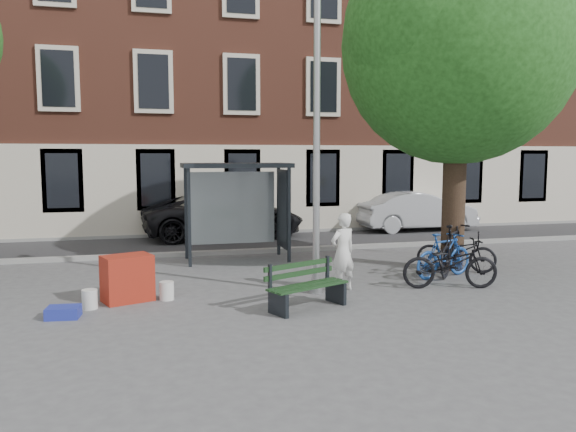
% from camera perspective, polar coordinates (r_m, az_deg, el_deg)
% --- Properties ---
extents(ground, '(90.00, 90.00, 0.00)m').
position_cam_1_polar(ground, '(11.68, 2.84, -7.79)').
color(ground, '#4C4C4F').
rests_on(ground, ground).
extents(road, '(40.00, 4.00, 0.01)m').
position_cam_1_polar(road, '(18.36, -3.59, -2.68)').
color(road, '#28282B').
rests_on(road, ground).
extents(curb_near, '(40.00, 0.25, 0.12)m').
position_cam_1_polar(curb_near, '(16.41, -2.30, -3.52)').
color(curb_near, gray).
rests_on(curb_near, ground).
extents(curb_far, '(40.00, 0.25, 0.12)m').
position_cam_1_polar(curb_far, '(20.30, -4.64, -1.69)').
color(curb_far, gray).
rests_on(curb_far, ground).
extents(building_row, '(30.00, 8.00, 14.00)m').
position_cam_1_polar(building_row, '(24.43, -6.42, 15.95)').
color(building_row, brown).
rests_on(building_row, ground).
extents(lamppost, '(0.28, 0.35, 6.11)m').
position_cam_1_polar(lamppost, '(11.34, 2.92, 6.00)').
color(lamppost, '#9EA0A3').
rests_on(lamppost, ground).
extents(tree_right, '(5.76, 5.60, 8.20)m').
position_cam_1_polar(tree_right, '(14.54, 17.25, 16.99)').
color(tree_right, black).
rests_on(tree_right, ground).
extents(bus_shelter, '(2.85, 1.45, 2.62)m').
position_cam_1_polar(bus_shelter, '(15.21, -3.87, 2.75)').
color(bus_shelter, '#1E2328').
rests_on(bus_shelter, ground).
extents(painter, '(0.69, 0.57, 1.63)m').
position_cam_1_polar(painter, '(11.76, 5.59, -3.65)').
color(painter, white).
rests_on(painter, ground).
extents(bench, '(1.69, 1.13, 0.84)m').
position_cam_1_polar(bench, '(10.42, 1.87, -7.32)').
color(bench, '#1E2328').
rests_on(bench, ground).
extents(bike_a, '(2.12, 1.14, 1.06)m').
position_cam_1_polar(bike_a, '(12.42, 16.14, -4.68)').
color(bike_a, black).
rests_on(bike_a, ground).
extents(bike_b, '(1.81, 1.02, 1.05)m').
position_cam_1_polar(bike_b, '(13.48, 15.56, -3.85)').
color(bike_b, '#1C489B').
rests_on(bike_b, ground).
extents(bike_c, '(1.93, 1.56, 0.99)m').
position_cam_1_polar(bike_c, '(14.28, 16.72, -3.47)').
color(bike_c, black).
rests_on(bike_c, ground).
extents(bike_d, '(1.84, 1.86, 1.23)m').
position_cam_1_polar(bike_d, '(13.87, 16.39, -3.23)').
color(bike_d, black).
rests_on(bike_d, ground).
extents(car_dark, '(5.74, 3.05, 1.54)m').
position_cam_1_polar(car_dark, '(19.51, -6.55, 0.07)').
color(car_dark, black).
rests_on(car_dark, ground).
extents(car_silver, '(4.50, 1.63, 1.48)m').
position_cam_1_polar(car_silver, '(21.73, 12.95, 0.49)').
color(car_silver, '#B3B5BB').
rests_on(car_silver, ground).
extents(red_stand, '(1.05, 0.88, 0.90)m').
position_cam_1_polar(red_stand, '(11.35, -16.02, -6.10)').
color(red_stand, maroon).
rests_on(red_stand, ground).
extents(blue_crate, '(0.59, 0.46, 0.20)m').
position_cam_1_polar(blue_crate, '(10.63, -21.86, -9.06)').
color(blue_crate, '#212C98').
rests_on(blue_crate, ground).
extents(bucket_a, '(0.34, 0.34, 0.36)m').
position_cam_1_polar(bucket_a, '(11.32, -12.22, -7.43)').
color(bucket_a, silver).
rests_on(bucket_a, ground).
extents(bucket_c, '(0.34, 0.34, 0.36)m').
position_cam_1_polar(bucket_c, '(11.05, -19.50, -7.97)').
color(bucket_c, silver).
rests_on(bucket_c, ground).
extents(notice_sign, '(0.30, 0.12, 1.80)m').
position_cam_1_polar(notice_sign, '(16.17, 16.30, 0.47)').
color(notice_sign, '#9EA0A3').
rests_on(notice_sign, ground).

